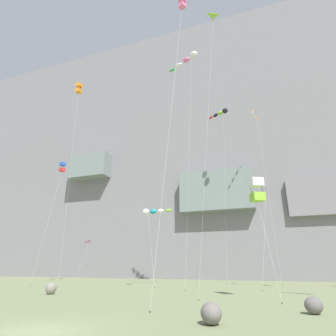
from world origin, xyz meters
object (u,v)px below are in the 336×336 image
object	(u,v)px
kite_banner_mid_left	(266,190)
kite_box_upper_right	(257,190)
boulder_mid_field	(51,289)
boulder_near_cliff_base	(314,305)
boulder_foreground_left	(211,313)
kite_box_mid_center	(79,89)
kite_box_near_cliff	(182,4)
kite_windsock_high_left	(221,113)
kite_windsock_high_center	(153,211)
kite_delta_low_left	(212,33)
kite_box_low_right	(62,167)
kite_banner_upper_mid	(256,123)
kite_windsock_far_right	(187,60)
kite_banner_far_left	(87,244)

from	to	relation	value
kite_banner_mid_left	kite_box_upper_right	distance (m)	14.78
boulder_mid_field	boulder_near_cliff_base	bearing A→B (deg)	-10.66
boulder_foreground_left	kite_box_mid_center	size ratio (longest dim) A/B	0.05
kite_box_near_cliff	kite_windsock_high_left	size ratio (longest dim) A/B	0.98
kite_box_upper_right	kite_windsock_high_center	xyz separation A→B (m)	(-16.30, 13.89, 1.34)
boulder_mid_field	boulder_near_cliff_base	size ratio (longest dim) A/B	0.83
kite_box_upper_right	kite_windsock_high_left	distance (m)	32.47
kite_banner_mid_left	kite_delta_low_left	world-z (taller)	kite_delta_low_left
kite_delta_low_left	kite_box_low_right	xyz separation A→B (m)	(-29.63, 9.66, -11.54)
boulder_mid_field	kite_banner_upper_mid	xyz separation A→B (m)	(20.74, 25.43, 27.55)
kite_box_near_cliff	boulder_mid_field	bearing A→B (deg)	172.28
kite_windsock_high_left	kite_banner_upper_mid	xyz separation A→B (m)	(6.29, 0.50, -2.98)
kite_delta_low_left	kite_box_mid_center	bearing A→B (deg)	167.98
kite_delta_low_left	kite_windsock_far_right	xyz separation A→B (m)	(-5.62, 8.08, 3.81)
boulder_near_cliff_base	kite_delta_low_left	distance (m)	32.15
kite_box_near_cliff	kite_windsock_high_left	bearing A→B (deg)	90.91
kite_box_low_right	kite_banner_upper_mid	world-z (taller)	kite_banner_upper_mid
kite_banner_upper_mid	kite_box_mid_center	distance (m)	32.56
kite_banner_mid_left	kite_banner_upper_mid	xyz separation A→B (m)	(-0.50, 9.46, 15.31)
kite_banner_mid_left	boulder_foreground_left	bearing A→B (deg)	-96.69
kite_banner_far_left	kite_box_near_cliff	bearing A→B (deg)	-41.95
kite_box_near_cliff	kite_windsock_far_right	xyz separation A→B (m)	(-3.46, 14.09, 4.51)
boulder_foreground_left	kite_banner_upper_mid	distance (m)	44.60
boulder_foreground_left	kite_windsock_far_right	xyz separation A→B (m)	(-6.83, 21.61, 34.15)
boulder_near_cliff_base	kite_banner_upper_mid	xyz separation A→B (m)	(-2.65, 29.83, 27.60)
kite_delta_low_left	kite_banner_upper_mid	xyz separation A→B (m)	(3.70, 21.44, -2.77)
kite_banner_mid_left	kite_banner_far_left	xyz separation A→B (m)	(-33.08, 6.03, -6.15)
kite_banner_far_left	kite_banner_upper_mid	size ratio (longest dim) A/B	0.24
kite_banner_mid_left	boulder_mid_field	bearing A→B (deg)	-143.05
boulder_near_cliff_base	kite_box_near_cliff	world-z (taller)	kite_box_near_cliff
kite_windsock_high_left	kite_banner_upper_mid	distance (m)	6.98
kite_box_mid_center	boulder_mid_field	bearing A→B (deg)	-51.66
boulder_mid_field	kite_box_low_right	world-z (taller)	kite_box_low_right
kite_delta_low_left	kite_windsock_high_center	size ratio (longest dim) A/B	2.95
kite_delta_low_left	kite_windsock_far_right	bearing A→B (deg)	124.82
boulder_foreground_left	kite_box_mid_center	distance (m)	44.33
kite_box_mid_center	kite_windsock_far_right	bearing A→B (deg)	8.89
boulder_near_cliff_base	kite_windsock_far_right	world-z (taller)	kite_windsock_far_right
kite_delta_low_left	kite_banner_upper_mid	size ratio (longest dim) A/B	1.09
kite_delta_low_left	kite_windsock_high_center	xyz separation A→B (m)	(-12.74, 11.52, -20.20)
boulder_mid_field	kite_banner_mid_left	xyz separation A→B (m)	(21.23, 15.97, 12.24)
kite_banner_far_left	kite_box_low_right	world-z (taller)	kite_box_low_right
boulder_foreground_left	kite_windsock_high_center	xyz separation A→B (m)	(-13.95, 25.05, 10.14)
kite_box_near_cliff	kite_windsock_high_left	world-z (taller)	kite_windsock_high_left
kite_delta_low_left	kite_box_mid_center	xyz separation A→B (m)	(-24.28, 5.17, 0.74)
kite_box_low_right	kite_banner_far_left	bearing A→B (deg)	84.87
kite_banner_mid_left	boulder_near_cliff_base	bearing A→B (deg)	-83.98
kite_banner_far_left	kite_box_upper_right	bearing A→B (deg)	-32.14
kite_windsock_high_left	kite_box_low_right	size ratio (longest dim) A/B	1.57
boulder_mid_field	kite_box_mid_center	bearing A→B (deg)	128.34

